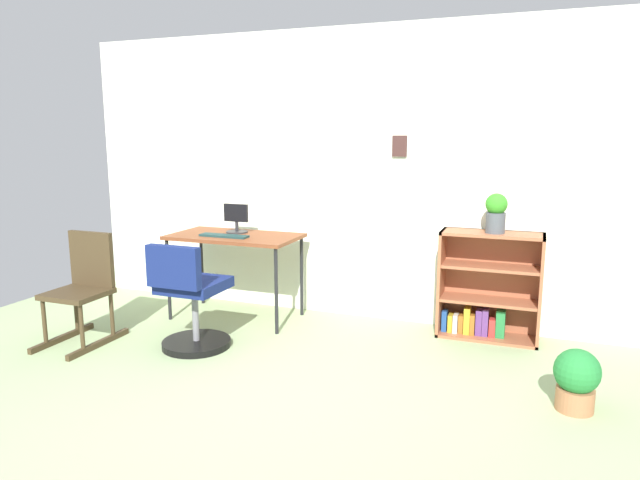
% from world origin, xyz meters
% --- Properties ---
extents(ground_plane, '(6.24, 6.24, 0.00)m').
position_xyz_m(ground_plane, '(0.00, 0.00, 0.00)').
color(ground_plane, '#93A978').
extents(wall_back, '(5.20, 0.12, 2.50)m').
position_xyz_m(wall_back, '(0.00, 2.15, 1.25)').
color(wall_back, silver).
rests_on(wall_back, ground_plane).
extents(desk, '(1.11, 0.61, 0.74)m').
position_xyz_m(desk, '(-0.90, 1.67, 0.69)').
color(desk, brown).
rests_on(desk, ground_plane).
extents(monitor, '(0.23, 0.19, 0.26)m').
position_xyz_m(monitor, '(-0.94, 1.78, 0.86)').
color(monitor, '#262628').
rests_on(monitor, desk).
extents(keyboard, '(0.43, 0.11, 0.02)m').
position_xyz_m(keyboard, '(-0.93, 1.55, 0.75)').
color(keyboard, '#1A3837').
rests_on(keyboard, desk).
extents(office_chair, '(0.52, 0.55, 0.83)m').
position_xyz_m(office_chair, '(-0.83, 0.87, 0.36)').
color(office_chair, black).
rests_on(office_chair, ground_plane).
extents(rocking_chair, '(0.42, 0.64, 0.85)m').
position_xyz_m(rocking_chair, '(-1.71, 0.73, 0.44)').
color(rocking_chair, '#3F311D').
rests_on(rocking_chair, ground_plane).
extents(bookshelf_low, '(0.78, 0.30, 0.86)m').
position_xyz_m(bookshelf_low, '(1.22, 1.96, 0.38)').
color(bookshelf_low, '#9B583A').
rests_on(bookshelf_low, ground_plane).
extents(potted_plant_on_shelf, '(0.16, 0.16, 0.31)m').
position_xyz_m(potted_plant_on_shelf, '(1.25, 1.90, 1.02)').
color(potted_plant_on_shelf, '#474C51').
rests_on(potted_plant_on_shelf, bookshelf_low).
extents(potted_plant_floor, '(0.26, 0.26, 0.37)m').
position_xyz_m(potted_plant_floor, '(1.82, 0.84, 0.20)').
color(potted_plant_floor, '#9E6642').
rests_on(potted_plant_floor, ground_plane).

